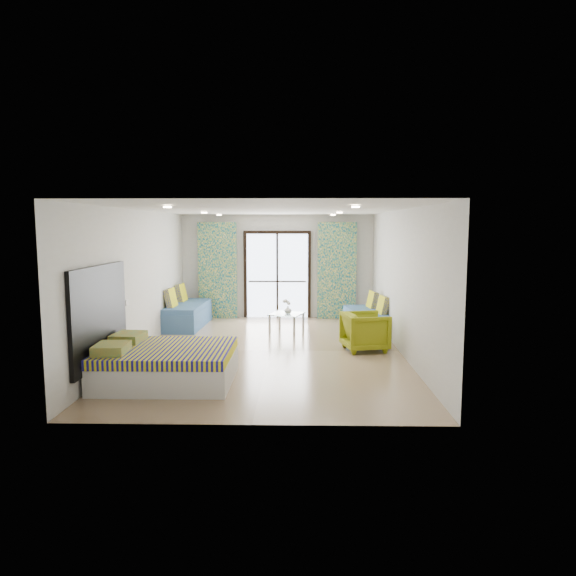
{
  "coord_description": "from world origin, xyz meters",
  "views": [
    {
      "loc": [
        0.56,
        -9.69,
        2.37
      ],
      "look_at": [
        0.35,
        0.59,
        1.15
      ],
      "focal_mm": 32.0,
      "sensor_mm": 36.0,
      "label": 1
    }
  ],
  "objects_px": {
    "daybed_left": "(187,314)",
    "armchair": "(365,330)",
    "daybed_right": "(367,320)",
    "bed": "(166,364)",
    "coffee_table": "(287,315)"
  },
  "relations": [
    {
      "from": "bed",
      "to": "armchair",
      "type": "xyz_separation_m",
      "value": [
        3.32,
        2.13,
        0.12
      ]
    },
    {
      "from": "daybed_left",
      "to": "daybed_right",
      "type": "relative_size",
      "value": 1.07
    },
    {
      "from": "daybed_left",
      "to": "armchair",
      "type": "xyz_separation_m",
      "value": [
        3.96,
        -2.34,
        0.1
      ]
    },
    {
      "from": "daybed_left",
      "to": "daybed_right",
      "type": "height_order",
      "value": "daybed_left"
    },
    {
      "from": "daybed_left",
      "to": "armchair",
      "type": "bearing_deg",
      "value": -28.65
    },
    {
      "from": "coffee_table",
      "to": "armchair",
      "type": "xyz_separation_m",
      "value": [
        1.56,
        -1.63,
        0.01
      ]
    },
    {
      "from": "bed",
      "to": "daybed_left",
      "type": "xyz_separation_m",
      "value": [
        -0.64,
        4.47,
        0.02
      ]
    },
    {
      "from": "bed",
      "to": "coffee_table",
      "type": "distance_m",
      "value": 4.16
    },
    {
      "from": "daybed_left",
      "to": "coffee_table",
      "type": "distance_m",
      "value": 2.51
    },
    {
      "from": "coffee_table",
      "to": "armchair",
      "type": "relative_size",
      "value": 1.06
    },
    {
      "from": "bed",
      "to": "daybed_left",
      "type": "relative_size",
      "value": 0.99
    },
    {
      "from": "daybed_left",
      "to": "daybed_right",
      "type": "bearing_deg",
      "value": -6.19
    },
    {
      "from": "daybed_right",
      "to": "daybed_left",
      "type": "bearing_deg",
      "value": 164.5
    },
    {
      "from": "armchair",
      "to": "bed",
      "type": "bearing_deg",
      "value": 110.94
    },
    {
      "from": "daybed_right",
      "to": "armchair",
      "type": "relative_size",
      "value": 2.3
    }
  ]
}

